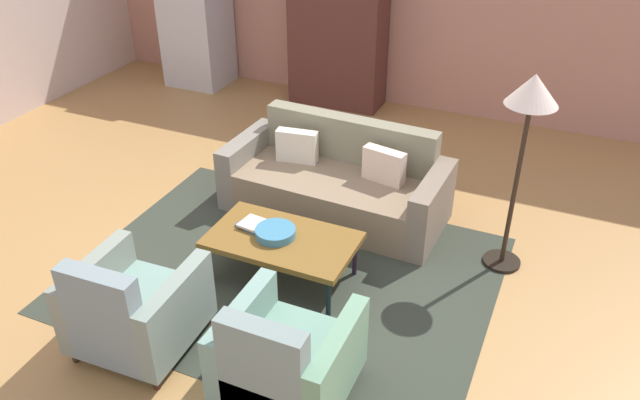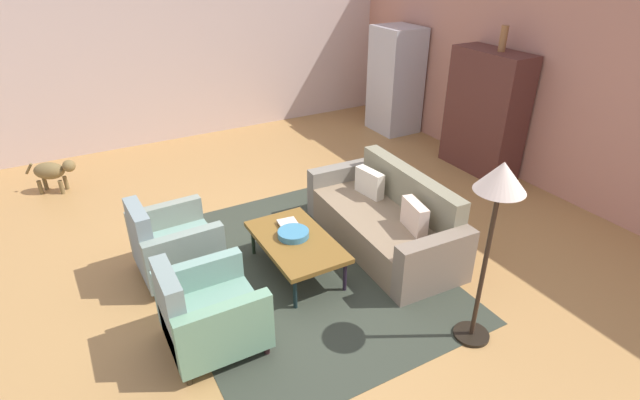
{
  "view_description": "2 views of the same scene",
  "coord_description": "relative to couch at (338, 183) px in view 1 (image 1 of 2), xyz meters",
  "views": [
    {
      "loc": [
        2.19,
        -3.73,
        3.36
      ],
      "look_at": [
        0.42,
        0.29,
        0.66
      ],
      "focal_mm": 35.75,
      "sensor_mm": 36.0,
      "label": 1
    },
    {
      "loc": [
        4.09,
        -1.85,
        3.19
      ],
      "look_at": [
        0.17,
        0.33,
        0.77
      ],
      "focal_mm": 27.47,
      "sensor_mm": 36.0,
      "label": 2
    }
  ],
  "objects": [
    {
      "name": "floor_lamp",
      "position": [
        1.64,
        -0.24,
        1.16
      ],
      "size": [
        0.4,
        0.4,
        1.72
      ],
      "color": "black",
      "rests_on": "ground"
    },
    {
      "name": "refrigerator",
      "position": [
        -3.1,
        2.37,
        0.64
      ],
      "size": [
        0.8,
        0.73,
        1.85
      ],
      "color": "#B7BABF",
      "rests_on": "ground"
    },
    {
      "name": "armchair_right",
      "position": [
        0.6,
        -2.35,
        0.06
      ],
      "size": [
        0.8,
        0.8,
        0.88
      ],
      "rotation": [
        0.0,
        0.0,
        0.0
      ],
      "color": "#3B2315",
      "rests_on": "ground"
    },
    {
      "name": "armchair_left",
      "position": [
        -0.6,
        -2.35,
        0.06
      ],
      "size": [
        0.83,
        0.83,
        0.88
      ],
      "rotation": [
        0.0,
        0.0,
        0.04
      ],
      "color": "#322722",
      "rests_on": "ground"
    },
    {
      "name": "cabinet",
      "position": [
        -1.04,
        2.48,
        0.61
      ],
      "size": [
        1.2,
        0.51,
        1.8
      ],
      "color": "#4F2923",
      "rests_on": "ground"
    },
    {
      "name": "ground_plane",
      "position": [
        -0.21,
        -1.2,
        -0.29
      ],
      "size": [
        10.64,
        10.64,
        0.0
      ],
      "primitive_type": "plane",
      "color": "#A97C45"
    },
    {
      "name": "book_stack",
      "position": [
        -0.29,
        -1.14,
        0.14
      ],
      "size": [
        0.29,
        0.24,
        0.04
      ],
      "color": "#2E6094",
      "rests_on": "coffee_table"
    },
    {
      "name": "fruit_bowl",
      "position": [
        -0.06,
        -1.19,
        0.15
      ],
      "size": [
        0.33,
        0.33,
        0.07
      ],
      "primitive_type": "cylinder",
      "color": "teal",
      "rests_on": "coffee_table"
    },
    {
      "name": "coffee_table",
      "position": [
        -0.0,
        -1.19,
        0.08
      ],
      "size": [
        1.2,
        0.7,
        0.4
      ],
      "color": "black",
      "rests_on": "ground"
    },
    {
      "name": "area_rug",
      "position": [
        -0.0,
        -1.14,
        -0.28
      ],
      "size": [
        3.4,
        2.6,
        0.01
      ],
      "primitive_type": "cube",
      "color": "#31372C",
      "rests_on": "ground"
    },
    {
      "name": "couch",
      "position": [
        0.0,
        0.0,
        0.0
      ],
      "size": [
        2.13,
        0.98,
        0.86
      ],
      "rotation": [
        0.0,
        0.0,
        3.1
      ],
      "color": "#826C52",
      "rests_on": "ground"
    }
  ]
}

